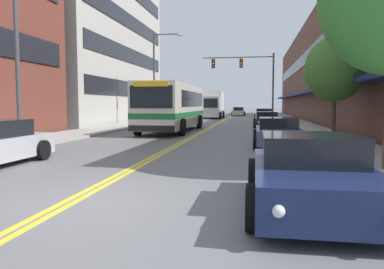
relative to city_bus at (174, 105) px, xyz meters
The scene contains 17 objects.
ground_plane 19.04m from the city_bus, 83.99° to the left, with size 240.00×240.00×0.00m, color slate.
sidewalk_left 19.60m from the city_bus, 105.00° to the left, with size 3.08×106.00×0.12m.
sidewalk_right 20.98m from the city_bus, 64.44° to the left, with size 3.08×106.00×0.12m.
centre_line 19.04m from the city_bus, 83.99° to the left, with size 0.34×106.00×0.01m.
storefront_row_right 24.26m from the city_bus, 51.89° to the left, with size 9.10×68.00×10.96m.
city_bus is the anchor object (origin of this frame).
car_navy_parked_right_foreground 19.16m from the city_bus, 70.69° to the right, with size 2.13×4.14×1.30m.
car_beige_parked_right_mid 18.00m from the city_bus, 69.22° to the left, with size 2.15×4.62×1.32m.
car_slate_blue_parked_right_far 10.31m from the city_bus, 51.44° to the right, with size 2.13×4.60×1.23m.
car_charcoal_parked_right_end 8.59m from the city_bus, 41.82° to the left, with size 2.13×4.87×1.21m.
car_champagne_moving_lead 34.46m from the city_bus, 85.19° to the left, with size 2.06×4.48×1.33m.
box_truck 22.89m from the city_bus, 89.86° to the left, with size 2.70×6.76×3.37m.
traffic_signal_mast 15.53m from the city_bus, 71.74° to the left, with size 7.28×0.38×6.94m.
street_lamp_left_near 12.71m from the city_bus, 104.19° to the right, with size 2.33×0.28×8.47m.
street_lamp_left_far 8.37m from the city_bus, 112.12° to the left, with size 2.64×0.28×7.94m.
street_tree_right_mid 10.90m from the city_bus, 32.08° to the right, with size 2.81×2.81×4.91m.
fire_hydrant 13.87m from the city_bus, 54.97° to the right, with size 0.31×0.23×0.82m.
Camera 1 is at (3.39, -6.50, 1.83)m, focal length 35.00 mm.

